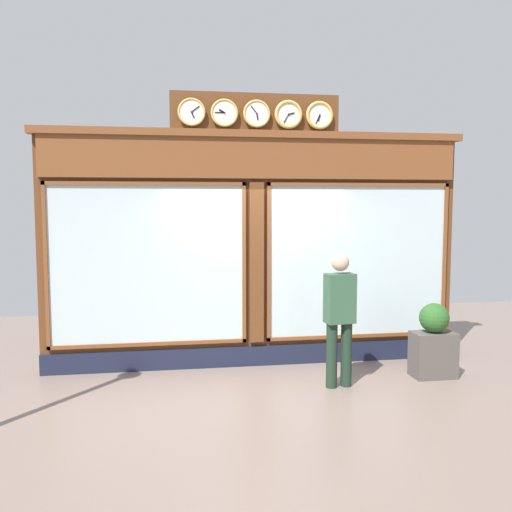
# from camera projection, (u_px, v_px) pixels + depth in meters

# --- Properties ---
(ground_plane) EXTENTS (14.00, 14.00, 0.00)m
(ground_plane) POSITION_uv_depth(u_px,v_px,m) (303.00, 449.00, 5.31)
(ground_plane) COLOR #7A665B
(shop_facade) EXTENTS (6.02, 0.42, 3.82)m
(shop_facade) POSITION_uv_depth(u_px,v_px,m) (255.00, 247.00, 8.02)
(shop_facade) COLOR #5B3319
(shop_facade) RESTS_ON ground_plane
(pedestrian) EXTENTS (0.38, 0.26, 1.69)m
(pedestrian) POSITION_uv_depth(u_px,v_px,m) (340.00, 314.00, 7.03)
(pedestrian) COLOR #1C2F21
(pedestrian) RESTS_ON ground_plane
(planter_box) EXTENTS (0.56, 0.36, 0.60)m
(planter_box) POSITION_uv_depth(u_px,v_px,m) (433.00, 355.00, 7.49)
(planter_box) COLOR #4C4742
(planter_box) RESTS_ON ground_plane
(planter_shrub) EXTENTS (0.39, 0.39, 0.39)m
(planter_shrub) POSITION_uv_depth(u_px,v_px,m) (434.00, 318.00, 7.44)
(planter_shrub) COLOR #285623
(planter_shrub) RESTS_ON planter_box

